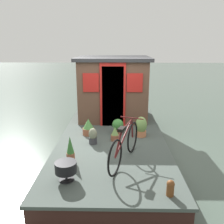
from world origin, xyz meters
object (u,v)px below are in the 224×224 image
object	(u,v)px
potted_plant_succulent	(70,150)
bicycle	(125,145)
potted_plant_geranium	(141,127)
potted_plant_basil	(93,136)
potted_plant_fern	(115,134)
charcoal_grill	(66,168)
potted_plant_lavender	(88,127)
mooring_bollard	(170,187)
houseboat_cabin	(113,87)
potted_plant_rosemary	(118,126)

from	to	relation	value
potted_plant_succulent	bicycle	bearing A→B (deg)	-87.55
potted_plant_geranium	potted_plant_basil	world-z (taller)	potted_plant_geranium
potted_plant_fern	charcoal_grill	distance (m)	1.98
potted_plant_lavender	bicycle	bearing A→B (deg)	-148.91
bicycle	potted_plant_basil	size ratio (longest dim) A/B	4.24
potted_plant_basil	potted_plant_fern	size ratio (longest dim) A/B	1.12
potted_plant_succulent	mooring_bollard	size ratio (longest dim) A/B	2.09
houseboat_cabin	potted_plant_basil	size ratio (longest dim) A/B	5.79
potted_plant_basil	potted_plant_succulent	xyz separation A→B (m)	(-0.95, 0.35, 0.08)
bicycle	potted_plant_fern	bearing A→B (deg)	10.30
potted_plant_fern	potted_plant_rosemary	distance (m)	0.48
charcoal_grill	mooring_bollard	bearing A→B (deg)	-103.17
houseboat_cabin	charcoal_grill	bearing A→B (deg)	168.70
potted_plant_rosemary	mooring_bollard	world-z (taller)	potted_plant_rosemary
potted_plant_fern	potted_plant_lavender	bearing A→B (deg)	61.99
charcoal_grill	potted_plant_lavender	bearing A→B (deg)	-3.61
charcoal_grill	mooring_bollard	world-z (taller)	charcoal_grill
potted_plant_rosemary	charcoal_grill	xyz separation A→B (m)	(-2.27, 0.90, 0.02)
houseboat_cabin	mooring_bollard	bearing A→B (deg)	-167.12
potted_plant_geranium	potted_plant_lavender	size ratio (longest dim) A/B	1.20
bicycle	potted_plant_lavender	xyz separation A→B (m)	(1.48, 0.89, -0.17)
potted_plant_geranium	potted_plant_rosemary	xyz separation A→B (m)	(0.18, 0.59, -0.04)
potted_plant_basil	charcoal_grill	xyz separation A→B (m)	(-1.59, 0.31, 0.05)
bicycle	potted_plant_succulent	size ratio (longest dim) A/B	2.92
potted_plant_lavender	potted_plant_fern	xyz separation A→B (m)	(-0.37, -0.69, -0.04)
mooring_bollard	potted_plant_basil	bearing A→B (deg)	35.15
bicycle	mooring_bollard	world-z (taller)	bicycle
bicycle	potted_plant_basil	world-z (taller)	bicycle
potted_plant_geranium	potted_plant_fern	distance (m)	0.73
potted_plant_geranium	potted_plant_lavender	distance (m)	1.36
potted_plant_basil	potted_plant_geranium	bearing A→B (deg)	-67.00
potted_plant_succulent	potted_plant_fern	bearing A→B (deg)	-36.89
potted_plant_fern	potted_plant_succulent	world-z (taller)	potted_plant_succulent
potted_plant_geranium	potted_plant_lavender	world-z (taller)	potted_plant_geranium
potted_plant_lavender	potted_plant_rosemary	bearing A→B (deg)	-82.25
potted_plant_basil	mooring_bollard	bearing A→B (deg)	-144.85
bicycle	potted_plant_fern	xyz separation A→B (m)	(1.11, 0.20, -0.21)
bicycle	houseboat_cabin	bearing A→B (deg)	5.08
mooring_bollard	bicycle	bearing A→B (deg)	32.02
potted_plant_basil	potted_plant_succulent	world-z (taller)	potted_plant_succulent
mooring_bollard	potted_plant_fern	bearing A→B (deg)	21.86
houseboat_cabin	mooring_bollard	world-z (taller)	houseboat_cabin
bicycle	mooring_bollard	xyz separation A→B (m)	(-1.09, -0.68, -0.23)
potted_plant_lavender	mooring_bollard	xyz separation A→B (m)	(-2.57, -1.57, -0.06)
potted_plant_basil	potted_plant_succulent	size ratio (longest dim) A/B	0.69
potted_plant_fern	potted_plant_rosemary	world-z (taller)	potted_plant_rosemary
houseboat_cabin	mooring_bollard	size ratio (longest dim) A/B	8.32
potted_plant_geranium	charcoal_grill	distance (m)	2.57
potted_plant_geranium	potted_plant_rosemary	world-z (taller)	potted_plant_geranium
potted_plant_basil	potted_plant_fern	bearing A→B (deg)	-67.73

